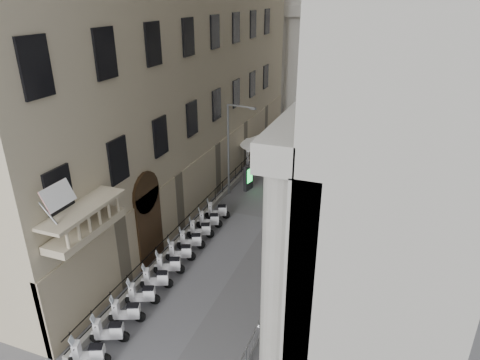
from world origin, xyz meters
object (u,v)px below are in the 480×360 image
object	(u,v)px
info_kiosk	(248,178)
pedestrian_b	(334,165)
pedestrian_a	(303,183)
street_lamp	(231,143)
security_tent	(271,141)

from	to	relation	value
info_kiosk	pedestrian_b	size ratio (longest dim) A/B	1.06
pedestrian_a	street_lamp	bearing A→B (deg)	27.83
security_tent	street_lamp	world-z (taller)	street_lamp
street_lamp	pedestrian_b	size ratio (longest dim) A/B	3.68
street_lamp	info_kiosk	xyz separation A→B (m)	(0.94, 1.24, -3.16)
pedestrian_a	pedestrian_b	xyz separation A→B (m)	(1.70, 4.36, 0.10)
street_lamp	info_kiosk	distance (m)	3.52
info_kiosk	street_lamp	bearing A→B (deg)	-115.01
pedestrian_a	pedestrian_b	size ratio (longest dim) A/B	0.90
info_kiosk	pedestrian_a	world-z (taller)	info_kiosk
security_tent	street_lamp	xyz separation A→B (m)	(-1.60, -5.08, 1.28)
security_tent	info_kiosk	distance (m)	4.32
security_tent	pedestrian_a	distance (m)	5.10
info_kiosk	pedestrian_a	size ratio (longest dim) A/B	1.18
info_kiosk	pedestrian_a	xyz separation A→B (m)	(4.21, 0.79, -0.17)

